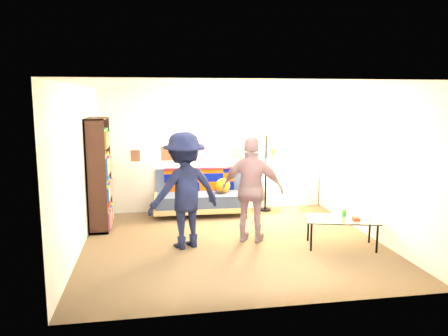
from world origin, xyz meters
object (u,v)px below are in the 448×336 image
(bookshelf, at_px, (99,177))
(coffee_table, at_px, (342,220))
(person_left, at_px, (184,190))
(person_right, at_px, (252,190))
(futon_sofa, at_px, (201,195))
(floor_lamp, at_px, (266,153))

(bookshelf, relative_size, coffee_table, 1.64)
(person_left, height_order, person_right, person_left)
(person_right, bearing_deg, coffee_table, -176.83)
(coffee_table, distance_m, person_left, 2.40)
(bookshelf, xyz_separation_m, person_left, (1.35, -1.25, -0.02))
(futon_sofa, xyz_separation_m, coffee_table, (1.85, -2.26, 0.05))
(futon_sofa, relative_size, coffee_table, 1.57)
(futon_sofa, distance_m, person_left, 1.98)
(futon_sofa, bearing_deg, bookshelf, -161.63)
(floor_lamp, bearing_deg, person_right, -111.27)
(futon_sofa, distance_m, bookshelf, 1.98)
(bookshelf, bearing_deg, floor_lamp, 11.48)
(floor_lamp, xyz_separation_m, person_right, (-0.70, -1.81, -0.32))
(person_right, bearing_deg, person_left, 28.26)
(person_left, relative_size, person_right, 1.05)
(bookshelf, height_order, coffee_table, bookshelf)
(bookshelf, distance_m, person_left, 1.84)
(person_right, bearing_deg, futon_sofa, -47.73)
(bookshelf, relative_size, person_right, 1.15)
(floor_lamp, bearing_deg, bookshelf, -168.52)
(coffee_table, bearing_deg, bookshelf, 155.61)
(bookshelf, distance_m, coffee_table, 4.05)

